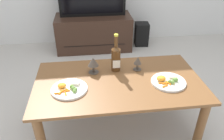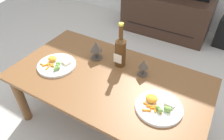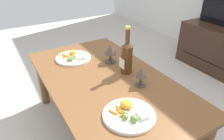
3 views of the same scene
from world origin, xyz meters
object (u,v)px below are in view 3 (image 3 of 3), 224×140
(goblet_left, at_px, (110,51))
(dinner_plate_right, at_px, (129,114))
(dining_table, at_px, (106,87))
(dinner_plate_left, at_px, (73,57))
(wine_bottle, at_px, (127,56))
(goblet_right, at_px, (141,74))

(goblet_left, distance_m, dinner_plate_right, 0.64)
(dining_table, distance_m, dinner_plate_left, 0.42)
(wine_bottle, bearing_deg, goblet_right, -5.35)
(goblet_right, xyz_separation_m, dinner_plate_left, (-0.59, -0.23, -0.07))
(dining_table, height_order, wine_bottle, wine_bottle)
(goblet_left, height_order, dinner_plate_right, goblet_left)
(dinner_plate_left, relative_size, dinner_plate_right, 1.01)
(dining_table, height_order, dinner_plate_right, dinner_plate_right)
(dinner_plate_left, bearing_deg, wine_bottle, 32.30)
(wine_bottle, bearing_deg, dinner_plate_left, -147.70)
(dining_table, xyz_separation_m, goblet_left, (-0.20, 0.15, 0.17))
(goblet_left, distance_m, goblet_right, 0.39)
(dining_table, bearing_deg, wine_bottle, 91.18)
(goblet_right, bearing_deg, dinner_plate_right, -48.54)
(wine_bottle, distance_m, dinner_plate_left, 0.48)
(wine_bottle, bearing_deg, dining_table, -88.82)
(wine_bottle, relative_size, goblet_left, 2.35)
(wine_bottle, distance_m, goblet_left, 0.20)
(goblet_right, relative_size, dinner_plate_left, 0.45)
(dinner_plate_right, bearing_deg, goblet_left, 158.71)
(dining_table, height_order, dinner_plate_left, dinner_plate_left)
(dining_table, distance_m, goblet_left, 0.30)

